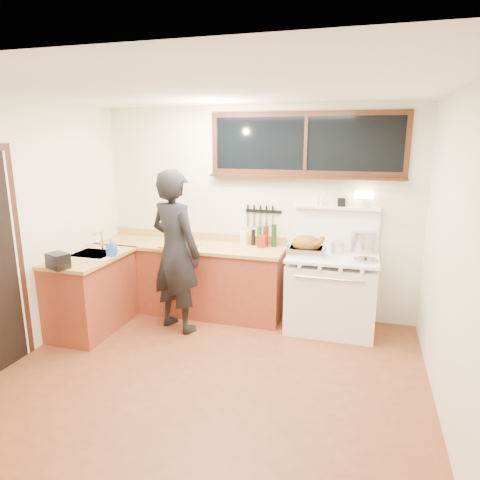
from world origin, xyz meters
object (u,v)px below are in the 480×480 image
(roast_turkey, at_px, (307,247))
(cutting_board, at_px, (180,242))
(vintage_stove, at_px, (331,291))
(man, at_px, (175,252))

(roast_turkey, bearing_deg, cutting_board, -179.28)
(vintage_stove, relative_size, roast_turkey, 3.57)
(vintage_stove, height_order, cutting_board, vintage_stove)
(cutting_board, height_order, roast_turkey, roast_turkey)
(man, distance_m, roast_turkey, 1.51)
(man, height_order, roast_turkey, man)
(vintage_stove, bearing_deg, roast_turkey, -164.11)
(vintage_stove, bearing_deg, man, -164.17)
(man, xyz_separation_m, cutting_board, (-0.11, 0.39, 0.01))
(cutting_board, distance_m, roast_turkey, 1.56)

